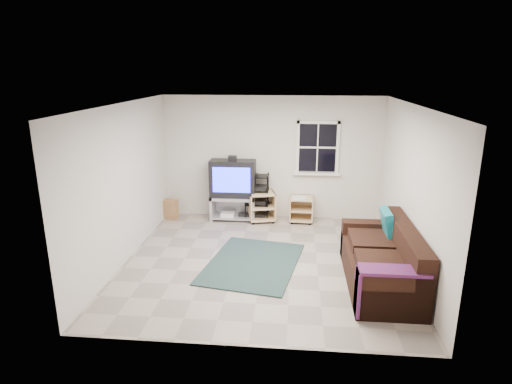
# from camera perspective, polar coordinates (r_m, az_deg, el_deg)

# --- Properties ---
(room) EXTENTS (4.60, 4.62, 4.60)m
(room) POSITION_cam_1_polar(r_m,az_deg,el_deg) (9.00, 8.19, 5.43)
(room) COLOR gray
(room) RESTS_ON ground
(tv_unit) EXTENTS (0.95, 0.47, 1.39)m
(tv_unit) POSITION_cam_1_polar(r_m,az_deg,el_deg) (9.02, -3.10, 0.95)
(tv_unit) COLOR #A7A7AF
(tv_unit) RESTS_ON ground
(av_rack) EXTENTS (0.50, 0.36, 1.00)m
(av_rack) POSITION_cam_1_polar(r_m,az_deg,el_deg) (9.11, 0.12, -1.02)
(av_rack) COLOR black
(av_rack) RESTS_ON ground
(side_table_left) EXTENTS (0.64, 0.64, 0.63)m
(side_table_left) POSITION_cam_1_polar(r_m,az_deg,el_deg) (9.09, 0.70, -1.73)
(side_table_left) COLOR #DBBB87
(side_table_left) RESTS_ON ground
(side_table_right) EXTENTS (0.49, 0.51, 0.55)m
(side_table_right) POSITION_cam_1_polar(r_m,az_deg,el_deg) (9.08, 6.06, -2.01)
(side_table_right) COLOR #DBBB87
(side_table_right) RESTS_ON ground
(sofa) EXTENTS (0.95, 2.14, 0.98)m
(sofa) POSITION_cam_1_polar(r_m,az_deg,el_deg) (6.72, 16.60, -9.01)
(sofa) COLOR black
(sofa) RESTS_ON ground
(shag_rug) EXTENTS (1.73, 2.16, 0.02)m
(shag_rug) POSITION_cam_1_polar(r_m,az_deg,el_deg) (7.20, -0.44, -9.47)
(shag_rug) COLOR black
(shag_rug) RESTS_ON ground
(paper_bag) EXTENTS (0.32, 0.24, 0.41)m
(paper_bag) POSITION_cam_1_polar(r_m,az_deg,el_deg) (9.40, -11.31, -2.25)
(paper_bag) COLOR #976344
(paper_bag) RESTS_ON ground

